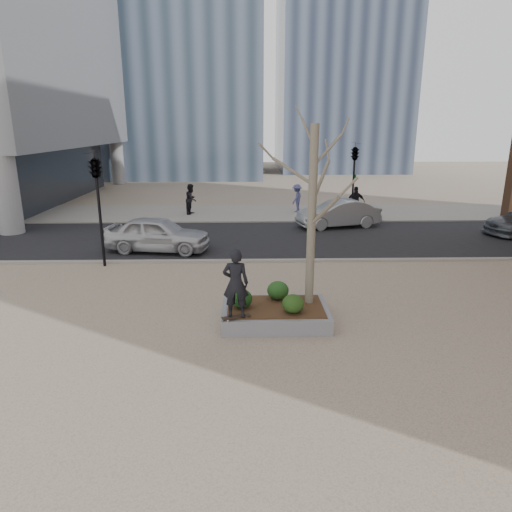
{
  "coord_description": "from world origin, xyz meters",
  "views": [
    {
      "loc": [
        0.16,
        -12.05,
        5.42
      ],
      "look_at": [
        0.5,
        2.0,
        1.4
      ],
      "focal_mm": 32.0,
      "sensor_mm": 36.0,
      "label": 1
    }
  ],
  "objects_px": {
    "planter": "(275,315)",
    "police_car": "(158,234)",
    "skateboarder": "(236,283)",
    "skateboard": "(236,318)"
  },
  "relations": [
    {
      "from": "skateboard",
      "to": "police_car",
      "type": "distance_m",
      "value": 9.29
    },
    {
      "from": "skateboarder",
      "to": "police_car",
      "type": "relative_size",
      "value": 0.41
    },
    {
      "from": "skateboarder",
      "to": "police_car",
      "type": "bearing_deg",
      "value": -64.12
    },
    {
      "from": "skateboard",
      "to": "skateboarder",
      "type": "height_order",
      "value": "skateboarder"
    },
    {
      "from": "skateboard",
      "to": "police_car",
      "type": "relative_size",
      "value": 0.17
    },
    {
      "from": "skateboard",
      "to": "skateboarder",
      "type": "bearing_deg",
      "value": 0.0
    },
    {
      "from": "planter",
      "to": "skateboarder",
      "type": "height_order",
      "value": "skateboarder"
    },
    {
      "from": "planter",
      "to": "skateboard",
      "type": "relative_size",
      "value": 3.85
    },
    {
      "from": "planter",
      "to": "skateboard",
      "type": "distance_m",
      "value": 1.38
    },
    {
      "from": "planter",
      "to": "police_car",
      "type": "bearing_deg",
      "value": 121.36
    }
  ]
}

